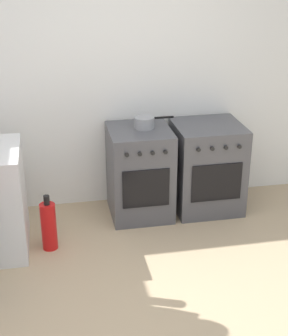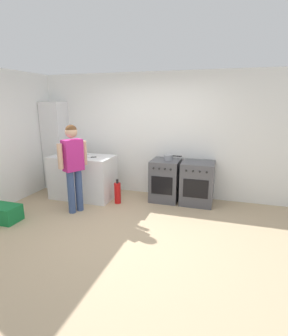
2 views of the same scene
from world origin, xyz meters
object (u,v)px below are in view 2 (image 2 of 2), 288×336
knife_chef (89,157)px  recycling_crate_lower (4,213)px  oven_left (165,180)px  oven_right (197,183)px  knife_bread (65,155)px  person (73,161)px  fire_extinguisher (118,193)px  knife_paring (70,157)px  larder_cabinet (56,146)px  knife_carving (80,155)px  pot (169,157)px

knife_chef → recycling_crate_lower: bearing=-123.5°
oven_left → recycling_crate_lower: 3.04m
oven_right → knife_bread: 2.84m
person → fire_extinguisher: bearing=46.7°
knife_paring → fire_extinguisher: knife_paring is taller
oven_left → knife_bread: 2.20m
knife_bread → larder_cabinet: bearing=139.7°
knife_paring → knife_chef: bearing=13.9°
knife_paring → larder_cabinet: bearing=140.7°
knife_bread → oven_left: bearing=9.3°
larder_cabinet → knife_carving: bearing=-23.7°
oven_left → person: bearing=-143.0°
knife_paring → fire_extinguisher: bearing=3.5°
oven_right → fire_extinguisher: oven_right is taller
knife_chef → larder_cabinet: size_ratio=0.15×
fire_extinguisher → knife_paring: bearing=-176.5°
fire_extinguisher → larder_cabinet: bearing=162.0°
person → larder_cabinet: bearing=135.1°
oven_right → knife_chef: bearing=-168.2°
knife_chef → oven_right: bearing=11.8°
oven_left → knife_paring: 2.00m
knife_chef → knife_bread: bearing=171.1°
fire_extinguisher → knife_carving: bearing=167.5°
oven_right → pot: pot is taller
oven_left → recycling_crate_lower: size_ratio=1.63×
knife_bread → recycling_crate_lower: size_ratio=0.66×
recycling_crate_lower → oven_right: bearing=30.9°
knife_bread → larder_cabinet: larder_cabinet is taller
oven_left → knife_paring: bearing=-163.9°
oven_left → knife_paring: (-1.87, -0.54, 0.48)m
knife_carving → recycling_crate_lower: (-0.61, -1.56, -0.76)m
knife_carving → knife_bread: bearing=-167.4°
oven_left → recycling_crate_lower: (-2.40, -1.83, -0.29)m
knife_bread → knife_chef: size_ratio=1.18×
knife_paring → knife_bread: bearing=143.0°
pot → recycling_crate_lower: pot is taller
knife_carving → larder_cabinet: larder_cabinet is taller
oven_left → recycling_crate_lower: bearing=-142.7°
oven_left → fire_extinguisher: oven_left is taller
knife_paring → knife_chef: (0.38, 0.09, -0.00)m
pot → person: person is taller
knife_chef → larder_cabinet: (-1.16, 0.55, 0.10)m
fire_extinguisher → knife_bread: bearing=174.0°
knife_chef → fire_extinguisher: bearing=-3.0°
knife_carving → knife_paring: (-0.07, -0.27, 0.00)m
larder_cabinet → knife_paring: bearing=-39.3°
knife_bread → person: person is taller
pot → person: 1.88m
oven_right → larder_cabinet: 3.36m
person → recycling_crate_lower: person is taller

